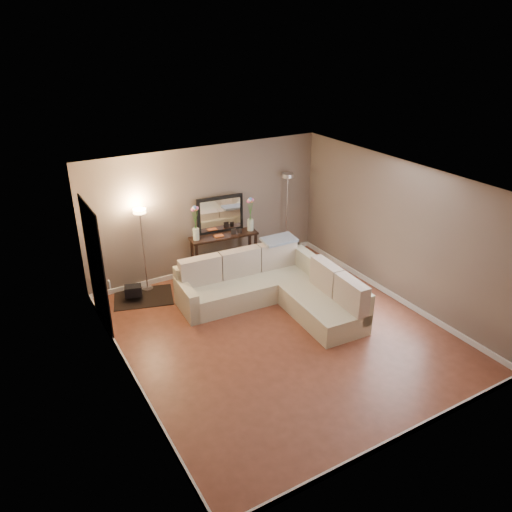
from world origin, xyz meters
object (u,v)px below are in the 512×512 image
sectional_sofa (274,287)px  floor_lamp_lit (142,234)px  floor_lamp_unlit (287,198)px  console_table (220,252)px

sectional_sofa → floor_lamp_lit: bearing=137.7°
floor_lamp_unlit → floor_lamp_lit: bearing=-179.5°
console_table → floor_lamp_unlit: size_ratio=0.76×
sectional_sofa → floor_lamp_lit: size_ratio=1.59×
console_table → floor_lamp_unlit: floor_lamp_unlit is taller
console_table → floor_lamp_lit: size_ratio=0.85×
sectional_sofa → floor_lamp_unlit: floor_lamp_unlit is taller
console_table → floor_lamp_lit: bearing=175.8°
floor_lamp_unlit → sectional_sofa: bearing=-129.1°
floor_lamp_lit → floor_lamp_unlit: 3.23m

